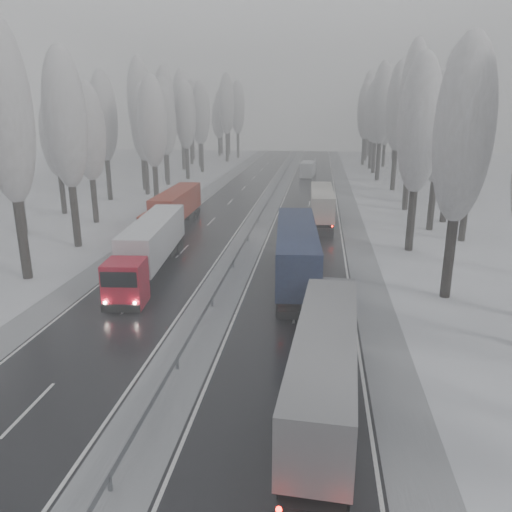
% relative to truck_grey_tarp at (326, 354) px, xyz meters
% --- Properties ---
extents(ground, '(260.00, 260.00, 0.00)m').
position_rel_truck_grey_tarp_xyz_m(ground, '(-7.00, -2.27, -2.21)').
color(ground, white).
rests_on(ground, ground).
extents(carriageway_right, '(7.50, 200.00, 0.03)m').
position_rel_truck_grey_tarp_xyz_m(carriageway_right, '(-1.75, 27.73, -2.20)').
color(carriageway_right, black).
rests_on(carriageway_right, ground).
extents(carriageway_left, '(7.50, 200.00, 0.03)m').
position_rel_truck_grey_tarp_xyz_m(carriageway_left, '(-12.25, 27.73, -2.20)').
color(carriageway_left, black).
rests_on(carriageway_left, ground).
extents(median_slush, '(3.00, 200.00, 0.04)m').
position_rel_truck_grey_tarp_xyz_m(median_slush, '(-7.00, 27.73, -2.19)').
color(median_slush, '#9D9FA4').
rests_on(median_slush, ground).
extents(shoulder_right, '(2.40, 200.00, 0.04)m').
position_rel_truck_grey_tarp_xyz_m(shoulder_right, '(3.20, 27.73, -2.19)').
color(shoulder_right, '#9D9FA4').
rests_on(shoulder_right, ground).
extents(shoulder_left, '(2.40, 200.00, 0.04)m').
position_rel_truck_grey_tarp_xyz_m(shoulder_left, '(-17.20, 27.73, -2.19)').
color(shoulder_left, '#9D9FA4').
rests_on(shoulder_left, ground).
extents(median_guardrail, '(0.12, 200.00, 0.76)m').
position_rel_truck_grey_tarp_xyz_m(median_guardrail, '(-7.00, 27.72, -1.61)').
color(median_guardrail, slate).
rests_on(median_guardrail, ground).
extents(tree_16, '(3.60, 3.60, 16.53)m').
position_rel_truck_grey_tarp_xyz_m(tree_16, '(8.03, 13.40, 8.46)').
color(tree_16, black).
rests_on(tree_16, ground).
extents(tree_18, '(3.60, 3.60, 16.58)m').
position_rel_truck_grey_tarp_xyz_m(tree_18, '(7.50, 24.77, 8.49)').
color(tree_18, black).
rests_on(tree_18, ground).
extents(tree_19, '(3.60, 3.60, 14.57)m').
position_rel_truck_grey_tarp_xyz_m(tree_19, '(13.02, 28.77, 7.21)').
color(tree_19, black).
rests_on(tree_19, ground).
extents(tree_20, '(3.60, 3.60, 15.71)m').
position_rel_truck_grey_tarp_xyz_m(tree_20, '(10.89, 32.90, 7.93)').
color(tree_20, black).
rests_on(tree_20, ground).
extents(tree_21, '(3.60, 3.60, 18.62)m').
position_rel_truck_grey_tarp_xyz_m(tree_21, '(13.12, 36.90, 9.79)').
color(tree_21, black).
rests_on(tree_21, ground).
extents(tree_22, '(3.60, 3.60, 15.86)m').
position_rel_truck_grey_tarp_xyz_m(tree_22, '(10.02, 43.33, 8.03)').
color(tree_22, black).
rests_on(tree_22, ground).
extents(tree_23, '(3.60, 3.60, 13.55)m').
position_rel_truck_grey_tarp_xyz_m(tree_23, '(16.30, 47.33, 6.56)').
color(tree_23, black).
rests_on(tree_23, ground).
extents(tree_24, '(3.60, 3.60, 20.49)m').
position_rel_truck_grey_tarp_xyz_m(tree_24, '(10.89, 48.75, 10.98)').
color(tree_24, black).
rests_on(tree_24, ground).
extents(tree_25, '(3.60, 3.60, 19.44)m').
position_rel_truck_grey_tarp_xyz_m(tree_25, '(17.81, 52.75, 10.31)').
color(tree_25, black).
rests_on(tree_25, ground).
extents(tree_26, '(3.60, 3.60, 18.78)m').
position_rel_truck_grey_tarp_xyz_m(tree_26, '(10.56, 59.00, 9.89)').
color(tree_26, black).
rests_on(tree_26, ground).
extents(tree_27, '(3.60, 3.60, 17.62)m').
position_rel_truck_grey_tarp_xyz_m(tree_27, '(17.71, 63.00, 9.15)').
color(tree_27, black).
rests_on(tree_27, ground).
extents(tree_28, '(3.60, 3.60, 19.62)m').
position_rel_truck_grey_tarp_xyz_m(tree_28, '(9.33, 69.69, 10.43)').
color(tree_28, black).
rests_on(tree_28, ground).
extents(tree_29, '(3.60, 3.60, 18.11)m').
position_rel_truck_grey_tarp_xyz_m(tree_29, '(16.71, 73.69, 9.46)').
color(tree_29, black).
rests_on(tree_29, ground).
extents(tree_30, '(3.60, 3.60, 17.86)m').
position_rel_truck_grey_tarp_xyz_m(tree_30, '(9.56, 79.44, 9.31)').
color(tree_30, black).
rests_on(tree_30, ground).
extents(tree_31, '(3.60, 3.60, 18.58)m').
position_rel_truck_grey_tarp_xyz_m(tree_31, '(15.47, 83.44, 9.76)').
color(tree_31, black).
rests_on(tree_31, ground).
extents(tree_32, '(3.60, 3.60, 17.33)m').
position_rel_truck_grey_tarp_xyz_m(tree_32, '(9.63, 86.94, 8.97)').
color(tree_32, black).
rests_on(tree_32, ground).
extents(tree_33, '(3.60, 3.60, 14.33)m').
position_rel_truck_grey_tarp_xyz_m(tree_33, '(12.76, 90.94, 7.05)').
color(tree_33, black).
rests_on(tree_33, ground).
extents(tree_34, '(3.60, 3.60, 17.63)m').
position_rel_truck_grey_tarp_xyz_m(tree_34, '(8.73, 94.05, 9.16)').
color(tree_34, black).
rests_on(tree_34, ground).
extents(tree_35, '(3.60, 3.60, 18.25)m').
position_rel_truck_grey_tarp_xyz_m(tree_35, '(17.94, 98.05, 9.55)').
color(tree_35, black).
rests_on(tree_35, ground).
extents(tree_36, '(3.60, 3.60, 20.23)m').
position_rel_truck_grey_tarp_xyz_m(tree_36, '(10.03, 103.89, 10.81)').
color(tree_36, black).
rests_on(tree_36, ground).
extents(tree_37, '(3.60, 3.60, 16.37)m').
position_rel_truck_grey_tarp_xyz_m(tree_37, '(17.02, 107.89, 8.35)').
color(tree_37, black).
rests_on(tree_37, ground).
extents(tree_38, '(3.60, 3.60, 17.97)m').
position_rel_truck_grey_tarp_xyz_m(tree_38, '(11.73, 114.46, 9.38)').
color(tree_38, black).
rests_on(tree_38, ground).
extents(tree_39, '(3.60, 3.60, 16.19)m').
position_rel_truck_grey_tarp_xyz_m(tree_39, '(14.54, 118.46, 8.24)').
color(tree_39, black).
rests_on(tree_39, ground).
extents(tree_56, '(3.60, 3.60, 18.12)m').
position_rel_truck_grey_tarp_xyz_m(tree_56, '(-21.72, 13.44, 9.47)').
color(tree_56, black).
rests_on(tree_56, ground).
extents(tree_58, '(3.60, 3.60, 17.21)m').
position_rel_truck_grey_tarp_xyz_m(tree_58, '(-22.13, 22.30, 8.89)').
color(tree_58, black).
rests_on(tree_58, ground).
extents(tree_59, '(3.60, 3.60, 18.41)m').
position_rel_truck_grey_tarp_xyz_m(tree_59, '(-29.81, 26.30, 9.66)').
color(tree_59, black).
rests_on(tree_59, ground).
extents(tree_60, '(3.60, 3.60, 14.84)m').
position_rel_truck_grey_tarp_xyz_m(tree_60, '(-24.75, 31.93, 7.38)').
color(tree_60, black).
rests_on(tree_60, ground).
extents(tree_61, '(3.60, 3.60, 13.95)m').
position_rel_truck_grey_tarp_xyz_m(tree_61, '(-30.52, 35.93, 6.81)').
color(tree_61, black).
rests_on(tree_61, ground).
extents(tree_62, '(3.60, 3.60, 16.04)m').
position_rel_truck_grey_tarp_xyz_m(tree_62, '(-20.95, 41.46, 8.14)').
color(tree_62, black).
rests_on(tree_62, ground).
extents(tree_63, '(3.60, 3.60, 16.88)m').
position_rel_truck_grey_tarp_xyz_m(tree_63, '(-28.85, 45.46, 8.68)').
color(tree_63, black).
rests_on(tree_63, ground).
extents(tree_64, '(3.60, 3.60, 15.42)m').
position_rel_truck_grey_tarp_xyz_m(tree_64, '(-25.27, 50.45, 7.75)').
color(tree_64, black).
rests_on(tree_64, ground).
extents(tree_65, '(3.60, 3.60, 19.48)m').
position_rel_truck_grey_tarp_xyz_m(tree_65, '(-27.06, 54.45, 10.33)').
color(tree_65, black).
rests_on(tree_65, ground).
extents(tree_66, '(3.60, 3.60, 15.23)m').
position_rel_truck_grey_tarp_xyz_m(tree_66, '(-25.16, 60.08, 7.63)').
color(tree_66, black).
rests_on(tree_66, ground).
extents(tree_67, '(3.60, 3.60, 17.09)m').
position_rel_truck_grey_tarp_xyz_m(tree_67, '(-26.55, 64.08, 8.82)').
color(tree_67, black).
rests_on(tree_67, ground).
extents(tree_68, '(3.60, 3.60, 16.65)m').
position_rel_truck_grey_tarp_xyz_m(tree_68, '(-23.59, 66.84, 8.53)').
color(tree_68, black).
rests_on(tree_68, ground).
extents(tree_69, '(3.60, 3.60, 19.35)m').
position_rel_truck_grey_tarp_xyz_m(tree_69, '(-28.43, 70.84, 10.25)').
color(tree_69, black).
rests_on(tree_69, ground).
extents(tree_70, '(3.60, 3.60, 17.09)m').
position_rel_truck_grey_tarp_xyz_m(tree_70, '(-23.33, 76.92, 8.82)').
color(tree_70, black).
rests_on(tree_70, ground).
extents(tree_71, '(3.60, 3.60, 19.61)m').
position_rel_truck_grey_tarp_xyz_m(tree_71, '(-28.09, 80.92, 10.41)').
color(tree_71, black).
rests_on(tree_71, ground).
extents(tree_72, '(3.60, 3.60, 15.11)m').
position_rel_truck_grey_tarp_xyz_m(tree_72, '(-25.93, 86.27, 7.55)').
color(tree_72, black).
rests_on(tree_72, ground).
extents(tree_73, '(3.60, 3.60, 17.22)m').
position_rel_truck_grey_tarp_xyz_m(tree_73, '(-28.82, 90.27, 8.90)').
color(tree_73, black).
rests_on(tree_73, ground).
extents(tree_74, '(3.60, 3.60, 19.68)m').
position_rel_truck_grey_tarp_xyz_m(tree_74, '(-22.08, 97.06, 10.46)').
color(tree_74, black).
rests_on(tree_74, ground).
extents(tree_75, '(3.60, 3.60, 18.60)m').
position_rel_truck_grey_tarp_xyz_m(tree_75, '(-31.20, 101.06, 9.78)').
color(tree_75, black).
rests_on(tree_75, ground).
extents(tree_76, '(3.60, 3.60, 18.55)m').
position_rel_truck_grey_tarp_xyz_m(tree_76, '(-21.05, 106.45, 9.74)').
color(tree_76, black).
rests_on(tree_76, ground).
extents(tree_77, '(3.60, 3.60, 14.32)m').
position_rel_truck_grey_tarp_xyz_m(tree_77, '(-26.67, 110.45, 7.05)').
color(tree_77, black).
rests_on(tree_77, ground).
extents(tree_78, '(3.60, 3.60, 19.55)m').
position_rel_truck_grey_tarp_xyz_m(tree_78, '(-24.56, 113.04, 10.38)').
color(tree_78, black).
rests_on(tree_78, ground).
extents(tree_79, '(3.60, 3.60, 17.07)m').
position_rel_truck_grey_tarp_xyz_m(tree_79, '(-27.34, 117.04, 8.80)').
color(tree_79, black).
rests_on(tree_79, ground).
extents(truck_grey_tarp, '(3.21, 14.87, 3.79)m').
position_rel_truck_grey_tarp_xyz_m(truck_grey_tarp, '(0.00, 0.00, 0.00)').
color(truck_grey_tarp, '#4B4C50').
rests_on(truck_grey_tarp, ground).
extents(truck_blue_box, '(3.75, 16.79, 4.28)m').
position_rel_truck_grey_tarp_xyz_m(truck_blue_box, '(-2.03, 15.32, 0.28)').
color(truck_blue_box, '#1F234E').
rests_on(truck_blue_box, ground).
extents(truck_cream_box, '(2.63, 14.49, 3.70)m').
position_rel_truck_grey_tarp_xyz_m(truck_cream_box, '(-0.23, 35.64, -0.05)').
color(truck_cream_box, '#A7A094').
rests_on(truck_cream_box, ground).
extents(box_truck_distant, '(2.83, 7.52, 2.75)m').
position_rel_truck_grey_tarp_xyz_m(box_truck_distant, '(-2.65, 72.48, -0.81)').
color(box_truck_distant, silver).
rests_on(box_truck_distant, ground).
extents(truck_red_white, '(3.71, 15.42, 3.92)m').
position_rel_truck_grey_tarp_xyz_m(truck_red_white, '(-12.93, 15.71, 0.08)').
color(truck_red_white, '#B3091E').
rests_on(truck_red_white, ground).
extents(truck_red_red, '(2.63, 15.10, 3.86)m').
position_rel_truck_grey_tarp_xyz_m(truck_red_red, '(-15.21, 29.72, 0.04)').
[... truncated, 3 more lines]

